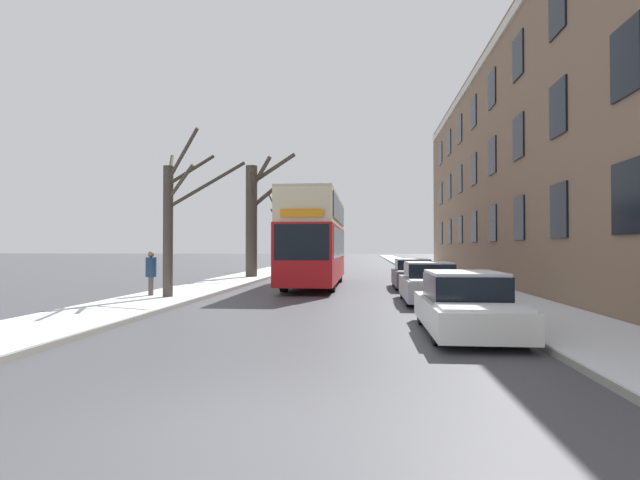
{
  "coord_description": "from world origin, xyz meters",
  "views": [
    {
      "loc": [
        1.37,
        -5.27,
        1.97
      ],
      "look_at": [
        -0.44,
        14.61,
        2.29
      ],
      "focal_mm": 28.0,
      "sensor_mm": 36.0,
      "label": 1
    }
  ],
  "objects_px": {
    "bare_tree_left_0": "(173,219)",
    "oncoming_van": "(312,257)",
    "pedestrian_left_sidewalk": "(151,273)",
    "parked_car_0": "(466,305)",
    "double_decker_bus": "(315,236)",
    "bare_tree_left_1": "(253,216)",
    "parked_car_2": "(413,275)",
    "bare_tree_left_2": "(283,234)",
    "parked_car_1": "(429,284)"
  },
  "relations": [
    {
      "from": "bare_tree_left_0",
      "to": "pedestrian_left_sidewalk",
      "type": "xyz_separation_m",
      "value": [
        -1.02,
        0.43,
        -2.02
      ]
    },
    {
      "from": "bare_tree_left_1",
      "to": "double_decker_bus",
      "type": "bearing_deg",
      "value": -50.84
    },
    {
      "from": "bare_tree_left_2",
      "to": "oncoming_van",
      "type": "distance_m",
      "value": 4.99
    },
    {
      "from": "double_decker_bus",
      "to": "parked_car_2",
      "type": "relative_size",
      "value": 2.48
    },
    {
      "from": "double_decker_bus",
      "to": "oncoming_van",
      "type": "bearing_deg",
      "value": 96.71
    },
    {
      "from": "parked_car_1",
      "to": "parked_car_2",
      "type": "xyz_separation_m",
      "value": [
        0.0,
        6.2,
        -0.01
      ]
    },
    {
      "from": "bare_tree_left_2",
      "to": "parked_car_2",
      "type": "xyz_separation_m",
      "value": [
        9.67,
        -19.71,
        -2.52
      ]
    },
    {
      "from": "oncoming_van",
      "to": "pedestrian_left_sidewalk",
      "type": "bearing_deg",
      "value": -99.71
    },
    {
      "from": "bare_tree_left_1",
      "to": "parked_car_1",
      "type": "xyz_separation_m",
      "value": [
        9.36,
        -12.7,
        -3.31
      ]
    },
    {
      "from": "parked_car_1",
      "to": "pedestrian_left_sidewalk",
      "type": "distance_m",
      "value": 10.47
    },
    {
      "from": "parked_car_0",
      "to": "parked_car_2",
      "type": "xyz_separation_m",
      "value": [
        0.0,
        12.8,
        0.02
      ]
    },
    {
      "from": "parked_car_1",
      "to": "oncoming_van",
      "type": "xyz_separation_m",
      "value": [
        -6.65,
        22.45,
        0.55
      ]
    },
    {
      "from": "bare_tree_left_1",
      "to": "pedestrian_left_sidewalk",
      "type": "bearing_deg",
      "value": -95.03
    },
    {
      "from": "parked_car_0",
      "to": "pedestrian_left_sidewalk",
      "type": "height_order",
      "value": "pedestrian_left_sidewalk"
    },
    {
      "from": "bare_tree_left_0",
      "to": "oncoming_van",
      "type": "bearing_deg",
      "value": 82.97
    },
    {
      "from": "parked_car_0",
      "to": "parked_car_2",
      "type": "distance_m",
      "value": 12.8
    },
    {
      "from": "bare_tree_left_1",
      "to": "parked_car_1",
      "type": "bearing_deg",
      "value": -53.61
    },
    {
      "from": "oncoming_van",
      "to": "pedestrian_left_sidewalk",
      "type": "xyz_separation_m",
      "value": [
        -3.82,
        -22.31,
        -0.22
      ]
    },
    {
      "from": "parked_car_1",
      "to": "bare_tree_left_2",
      "type": "bearing_deg",
      "value": 110.47
    },
    {
      "from": "bare_tree_left_0",
      "to": "bare_tree_left_2",
      "type": "distance_m",
      "value": 26.19
    },
    {
      "from": "bare_tree_left_0",
      "to": "parked_car_2",
      "type": "height_order",
      "value": "bare_tree_left_0"
    },
    {
      "from": "bare_tree_left_0",
      "to": "parked_car_0",
      "type": "height_order",
      "value": "bare_tree_left_0"
    },
    {
      "from": "double_decker_bus",
      "to": "pedestrian_left_sidewalk",
      "type": "distance_m",
      "value": 9.13
    },
    {
      "from": "parked_car_1",
      "to": "pedestrian_left_sidewalk",
      "type": "height_order",
      "value": "pedestrian_left_sidewalk"
    },
    {
      "from": "double_decker_bus",
      "to": "bare_tree_left_1",
      "type": "bearing_deg",
      "value": 129.16
    },
    {
      "from": "bare_tree_left_2",
      "to": "parked_car_1",
      "type": "distance_m",
      "value": 27.77
    },
    {
      "from": "bare_tree_left_2",
      "to": "pedestrian_left_sidewalk",
      "type": "relative_size",
      "value": 3.92
    },
    {
      "from": "double_decker_bus",
      "to": "pedestrian_left_sidewalk",
      "type": "relative_size",
      "value": 6.05
    },
    {
      "from": "double_decker_bus",
      "to": "parked_car_1",
      "type": "xyz_separation_m",
      "value": [
        4.85,
        -7.16,
        -1.91
      ]
    },
    {
      "from": "bare_tree_left_2",
      "to": "parked_car_2",
      "type": "height_order",
      "value": "bare_tree_left_2"
    },
    {
      "from": "pedestrian_left_sidewalk",
      "to": "bare_tree_left_2",
      "type": "bearing_deg",
      "value": 155.45
    },
    {
      "from": "double_decker_bus",
      "to": "parked_car_0",
      "type": "bearing_deg",
      "value": -70.59
    },
    {
      "from": "bare_tree_left_1",
      "to": "parked_car_2",
      "type": "height_order",
      "value": "bare_tree_left_1"
    },
    {
      "from": "bare_tree_left_2",
      "to": "parked_car_2",
      "type": "relative_size",
      "value": 1.61
    },
    {
      "from": "parked_car_1",
      "to": "pedestrian_left_sidewalk",
      "type": "relative_size",
      "value": 2.44
    },
    {
      "from": "bare_tree_left_0",
      "to": "bare_tree_left_1",
      "type": "bearing_deg",
      "value": 89.6
    },
    {
      "from": "bare_tree_left_0",
      "to": "double_decker_bus",
      "type": "distance_m",
      "value": 8.76
    },
    {
      "from": "parked_car_0",
      "to": "parked_car_2",
      "type": "relative_size",
      "value": 1.02
    },
    {
      "from": "parked_car_0",
      "to": "bare_tree_left_2",
      "type": "bearing_deg",
      "value": 106.57
    },
    {
      "from": "parked_car_2",
      "to": "pedestrian_left_sidewalk",
      "type": "height_order",
      "value": "pedestrian_left_sidewalk"
    },
    {
      "from": "parked_car_0",
      "to": "oncoming_van",
      "type": "distance_m",
      "value": 29.8
    },
    {
      "from": "parked_car_2",
      "to": "oncoming_van",
      "type": "bearing_deg",
      "value": 112.25
    },
    {
      "from": "bare_tree_left_0",
      "to": "bare_tree_left_1",
      "type": "xyz_separation_m",
      "value": [
        0.09,
        12.98,
        0.96
      ]
    },
    {
      "from": "double_decker_bus",
      "to": "parked_car_2",
      "type": "distance_m",
      "value": 5.3
    },
    {
      "from": "bare_tree_left_1",
      "to": "bare_tree_left_2",
      "type": "distance_m",
      "value": 13.23
    },
    {
      "from": "bare_tree_left_1",
      "to": "parked_car_0",
      "type": "distance_m",
      "value": 21.71
    },
    {
      "from": "bare_tree_left_0",
      "to": "parked_car_1",
      "type": "height_order",
      "value": "bare_tree_left_0"
    },
    {
      "from": "bare_tree_left_1",
      "to": "pedestrian_left_sidewalk",
      "type": "xyz_separation_m",
      "value": [
        -1.11,
        -12.56,
        -2.98
      ]
    },
    {
      "from": "bare_tree_left_2",
      "to": "parked_car_2",
      "type": "distance_m",
      "value": 22.09
    },
    {
      "from": "bare_tree_left_0",
      "to": "parked_car_1",
      "type": "bearing_deg",
      "value": 1.72
    }
  ]
}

